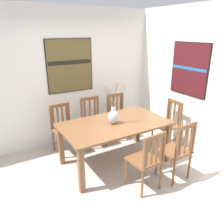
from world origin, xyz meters
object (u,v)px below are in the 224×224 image
(centerpiece_vase, at_px, (113,116))
(chair_4, at_px, (63,128))
(chair_2, at_px, (147,160))
(chair_5, at_px, (93,121))
(chair_1, at_px, (118,115))
(painting_on_back_wall, at_px, (70,66))
(dining_table, at_px, (115,128))
(chair_3, at_px, (168,124))
(chair_0, at_px, (177,150))
(painting_on_side_wall, at_px, (189,69))

(centerpiece_vase, relative_size, chair_4, 0.74)
(chair_2, height_order, chair_4, chair_2)
(centerpiece_vase, xyz_separation_m, chair_5, (0.04, 0.88, -0.40))
(chair_4, bearing_deg, chair_1, 2.01)
(centerpiece_vase, xyz_separation_m, painting_on_back_wall, (-0.23, 1.29, 0.69))
(dining_table, height_order, chair_3, chair_3)
(centerpiece_vase, bearing_deg, chair_1, 53.53)
(chair_5, bearing_deg, chair_2, -89.54)
(chair_0, relative_size, chair_4, 1.05)
(chair_5, distance_m, painting_on_side_wall, 2.13)
(dining_table, height_order, chair_0, chair_0)
(centerpiece_vase, xyz_separation_m, chair_3, (1.27, -0.02, -0.40))
(dining_table, xyz_separation_m, chair_2, (0.02, -0.86, -0.16))
(centerpiece_vase, distance_m, chair_0, 1.15)
(painting_on_back_wall, bearing_deg, chair_4, -130.45)
(chair_2, xyz_separation_m, chair_3, (1.22, 0.83, -0.00))
(dining_table, distance_m, chair_5, 0.89)
(chair_2, height_order, chair_3, chair_3)
(chair_5, bearing_deg, chair_3, -36.12)
(painting_on_side_wall, bearing_deg, chair_4, 156.22)
(dining_table, bearing_deg, chair_0, -57.00)
(dining_table, relative_size, painting_on_side_wall, 1.86)
(painting_on_back_wall, xyz_separation_m, painting_on_side_wall, (1.83, -1.40, -0.02))
(centerpiece_vase, distance_m, chair_5, 0.96)
(centerpiece_vase, xyz_separation_m, chair_2, (0.05, -0.85, -0.40))
(chair_0, xyz_separation_m, painting_on_back_wall, (-0.84, 2.18, 1.08))
(centerpiece_vase, distance_m, painting_on_back_wall, 1.48)
(chair_2, bearing_deg, dining_table, 91.09)
(dining_table, bearing_deg, chair_3, -1.32)
(dining_table, bearing_deg, chair_2, -88.91)
(dining_table, relative_size, centerpiece_vase, 2.62)
(chair_4, xyz_separation_m, painting_on_back_wall, (0.37, 0.43, 1.09))
(chair_1, relative_size, painting_on_back_wall, 0.90)
(chair_0, distance_m, painting_on_side_wall, 1.64)
(chair_0, distance_m, chair_3, 1.09)
(centerpiece_vase, height_order, chair_5, centerpiece_vase)
(chair_3, xyz_separation_m, painting_on_back_wall, (-1.49, 1.31, 1.09))
(chair_1, xyz_separation_m, painting_on_side_wall, (0.93, -1.01, 1.06))
(chair_2, bearing_deg, chair_3, 34.31)
(centerpiece_vase, bearing_deg, chair_3, -0.92)
(painting_on_back_wall, bearing_deg, centerpiece_vase, -80.09)
(chair_3, xyz_separation_m, painting_on_side_wall, (0.33, -0.09, 1.07))
(chair_1, height_order, chair_4, chair_1)
(centerpiece_vase, bearing_deg, chair_0, -55.24)
(chair_0, bearing_deg, chair_2, 176.10)
(dining_table, distance_m, painting_on_side_wall, 1.81)
(chair_2, xyz_separation_m, chair_4, (-0.65, 1.71, -0.00))
(dining_table, bearing_deg, painting_on_back_wall, 101.46)
(dining_table, bearing_deg, painting_on_side_wall, -4.31)
(painting_on_back_wall, bearing_deg, painting_on_side_wall, -37.53)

